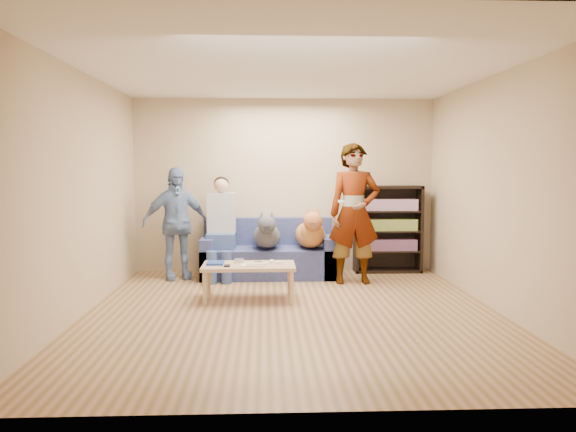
{
  "coord_description": "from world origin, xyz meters",
  "views": [
    {
      "loc": [
        -0.3,
        -5.99,
        1.58
      ],
      "look_at": [
        0.0,
        1.2,
        0.95
      ],
      "focal_mm": 35.0,
      "sensor_mm": 36.0,
      "label": 1
    }
  ],
  "objects_px": {
    "notebook_blue": "(215,263)",
    "dog_tan": "(311,233)",
    "camera_silver": "(239,261)",
    "sofa": "(268,256)",
    "person_standing_left": "(175,223)",
    "person_seated": "(221,224)",
    "dog_gray": "(267,235)",
    "bookshelf": "(388,227)",
    "person_standing_right": "(354,214)",
    "coffee_table": "(249,268)"
  },
  "relations": [
    {
      "from": "notebook_blue",
      "to": "sofa",
      "type": "bearing_deg",
      "value": 65.33
    },
    {
      "from": "person_standing_right",
      "to": "bookshelf",
      "type": "xyz_separation_m",
      "value": [
        0.64,
        0.8,
        -0.27
      ]
    },
    {
      "from": "camera_silver",
      "to": "coffee_table",
      "type": "relative_size",
      "value": 0.1
    },
    {
      "from": "camera_silver",
      "to": "dog_gray",
      "type": "relative_size",
      "value": 0.09
    },
    {
      "from": "notebook_blue",
      "to": "sofa",
      "type": "height_order",
      "value": "sofa"
    },
    {
      "from": "camera_silver",
      "to": "dog_tan",
      "type": "height_order",
      "value": "dog_tan"
    },
    {
      "from": "dog_gray",
      "to": "coffee_table",
      "type": "bearing_deg",
      "value": -100.13
    },
    {
      "from": "notebook_blue",
      "to": "person_seated",
      "type": "xyz_separation_m",
      "value": [
        -0.03,
        1.27,
        0.34
      ]
    },
    {
      "from": "sofa",
      "to": "coffee_table",
      "type": "relative_size",
      "value": 1.73
    },
    {
      "from": "person_standing_left",
      "to": "notebook_blue",
      "type": "bearing_deg",
      "value": -82.58
    },
    {
      "from": "coffee_table",
      "to": "person_seated",
      "type": "bearing_deg",
      "value": 107.86
    },
    {
      "from": "person_standing_right",
      "to": "person_standing_left",
      "type": "xyz_separation_m",
      "value": [
        -2.47,
        0.38,
        -0.16
      ]
    },
    {
      "from": "camera_silver",
      "to": "sofa",
      "type": "xyz_separation_m",
      "value": [
        0.36,
        1.33,
        -0.16
      ]
    },
    {
      "from": "person_standing_left",
      "to": "dog_gray",
      "type": "height_order",
      "value": "person_standing_left"
    },
    {
      "from": "person_standing_left",
      "to": "bookshelf",
      "type": "height_order",
      "value": "person_standing_left"
    },
    {
      "from": "notebook_blue",
      "to": "dog_tan",
      "type": "xyz_separation_m",
      "value": [
        1.25,
        1.23,
        0.21
      ]
    },
    {
      "from": "notebook_blue",
      "to": "dog_tan",
      "type": "relative_size",
      "value": 0.22
    },
    {
      "from": "sofa",
      "to": "dog_gray",
      "type": "relative_size",
      "value": 1.53
    },
    {
      "from": "camera_silver",
      "to": "coffee_table",
      "type": "bearing_deg",
      "value": -45.0
    },
    {
      "from": "dog_tan",
      "to": "bookshelf",
      "type": "relative_size",
      "value": 0.9
    },
    {
      "from": "person_seated",
      "to": "bookshelf",
      "type": "bearing_deg",
      "value": 8.3
    },
    {
      "from": "sofa",
      "to": "dog_gray",
      "type": "height_order",
      "value": "dog_gray"
    },
    {
      "from": "dog_tan",
      "to": "person_seated",
      "type": "bearing_deg",
      "value": 178.09
    },
    {
      "from": "sofa",
      "to": "person_standing_right",
      "type": "bearing_deg",
      "value": -25.76
    },
    {
      "from": "coffee_table",
      "to": "bookshelf",
      "type": "distance_m",
      "value": 2.67
    },
    {
      "from": "camera_silver",
      "to": "person_seated",
      "type": "relative_size",
      "value": 0.07
    },
    {
      "from": "person_standing_right",
      "to": "sofa",
      "type": "height_order",
      "value": "person_standing_right"
    },
    {
      "from": "dog_tan",
      "to": "dog_gray",
      "type": "bearing_deg",
      "value": -175.75
    },
    {
      "from": "person_standing_left",
      "to": "camera_silver",
      "type": "relative_size",
      "value": 14.36
    },
    {
      "from": "sofa",
      "to": "dog_tan",
      "type": "bearing_deg",
      "value": -15.62
    },
    {
      "from": "notebook_blue",
      "to": "person_standing_right",
      "type": "bearing_deg",
      "value": 24.93
    },
    {
      "from": "person_standing_left",
      "to": "coffee_table",
      "type": "distance_m",
      "value": 1.71
    },
    {
      "from": "notebook_blue",
      "to": "person_seated",
      "type": "bearing_deg",
      "value": 91.2
    },
    {
      "from": "sofa",
      "to": "coffee_table",
      "type": "height_order",
      "value": "sofa"
    },
    {
      "from": "person_standing_right",
      "to": "dog_tan",
      "type": "relative_size",
      "value": 1.62
    },
    {
      "from": "person_standing_right",
      "to": "coffee_table",
      "type": "bearing_deg",
      "value": -149.55
    },
    {
      "from": "person_standing_left",
      "to": "person_seated",
      "type": "height_order",
      "value": "person_standing_left"
    },
    {
      "from": "dog_gray",
      "to": "bookshelf",
      "type": "bearing_deg",
      "value": 13.86
    },
    {
      "from": "camera_silver",
      "to": "notebook_blue",
      "type": "bearing_deg",
      "value": -165.96
    },
    {
      "from": "dog_gray",
      "to": "coffee_table",
      "type": "relative_size",
      "value": 1.13
    },
    {
      "from": "person_seated",
      "to": "dog_gray",
      "type": "bearing_deg",
      "value": -7.85
    },
    {
      "from": "dog_tan",
      "to": "notebook_blue",
      "type": "bearing_deg",
      "value": -135.39
    },
    {
      "from": "notebook_blue",
      "to": "dog_tan",
      "type": "distance_m",
      "value": 1.77
    },
    {
      "from": "person_standing_left",
      "to": "notebook_blue",
      "type": "relative_size",
      "value": 6.08
    },
    {
      "from": "sofa",
      "to": "camera_silver",
      "type": "bearing_deg",
      "value": -105.28
    },
    {
      "from": "notebook_blue",
      "to": "dog_gray",
      "type": "height_order",
      "value": "dog_gray"
    },
    {
      "from": "notebook_blue",
      "to": "sofa",
      "type": "distance_m",
      "value": 1.55
    },
    {
      "from": "notebook_blue",
      "to": "bookshelf",
      "type": "distance_m",
      "value": 2.95
    },
    {
      "from": "dog_tan",
      "to": "coffee_table",
      "type": "xyz_separation_m",
      "value": [
        -0.85,
        -1.28,
        -0.27
      ]
    },
    {
      "from": "person_standing_left",
      "to": "camera_silver",
      "type": "bearing_deg",
      "value": -71.75
    }
  ]
}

